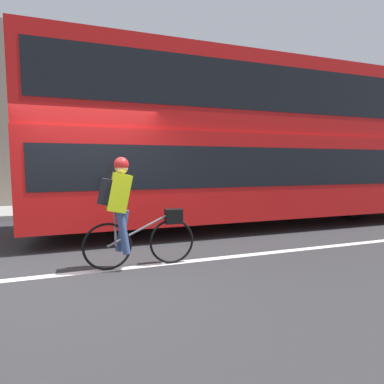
# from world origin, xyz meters

# --- Properties ---
(ground_plane) EXTENTS (80.00, 80.00, 0.00)m
(ground_plane) POSITION_xyz_m (0.00, 0.00, 0.00)
(ground_plane) COLOR #2D2D30
(road_center_line) EXTENTS (50.00, 0.14, 0.01)m
(road_center_line) POSITION_xyz_m (0.00, 0.02, 0.00)
(road_center_line) COLOR silver
(road_center_line) RESTS_ON ground_plane
(sidewalk_curb) EXTENTS (60.00, 2.26, 0.15)m
(sidewalk_curb) POSITION_xyz_m (0.00, 5.87, 0.08)
(sidewalk_curb) COLOR gray
(sidewalk_curb) RESTS_ON ground_plane
(building_facade) EXTENTS (60.00, 0.30, 6.19)m
(building_facade) POSITION_xyz_m (0.00, 7.15, 3.09)
(building_facade) COLOR gray
(building_facade) RESTS_ON ground_plane
(bus) EXTENTS (10.43, 2.51, 3.88)m
(bus) POSITION_xyz_m (4.05, 2.38, 2.16)
(bus) COLOR black
(bus) RESTS_ON ground_plane
(cyclist_on_bike) EXTENTS (1.65, 0.32, 1.63)m
(cyclist_on_bike) POSITION_xyz_m (0.56, 0.01, 0.88)
(cyclist_on_bike) COLOR black
(cyclist_on_bike) RESTS_ON ground_plane
(trash_bin) EXTENTS (0.53, 0.53, 0.97)m
(trash_bin) POSITION_xyz_m (5.21, 5.75, 0.64)
(trash_bin) COLOR #262628
(trash_bin) RESTS_ON sidewalk_curb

